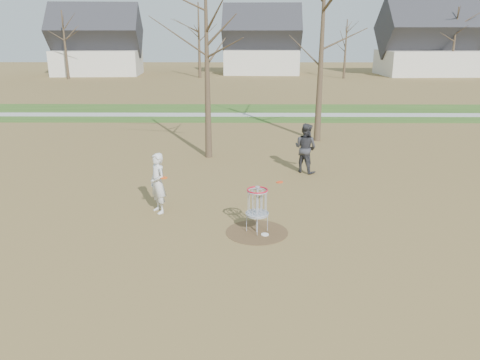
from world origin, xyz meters
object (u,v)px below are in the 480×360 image
player_standing (158,183)px  disc_golf_basket (257,202)px  player_throwing (305,148)px  disc_grounded (265,234)px

player_standing → disc_golf_basket: 3.46m
player_standing → player_throwing: player_throwing is taller
player_standing → disc_grounded: 3.87m
player_throwing → disc_grounded: (-1.89, -6.30, -0.99)m
player_standing → player_throwing: (5.20, 4.54, 0.05)m
disc_grounded → player_throwing: bearing=73.3°
disc_grounded → disc_golf_basket: size_ratio=0.16×
player_throwing → disc_grounded: player_throwing is taller
disc_grounded → disc_golf_basket: bearing=137.4°
player_throwing → disc_golf_basket: (-2.11, -6.10, -0.10)m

